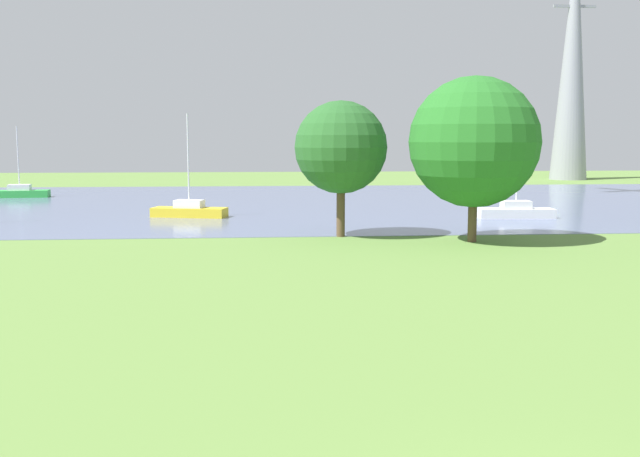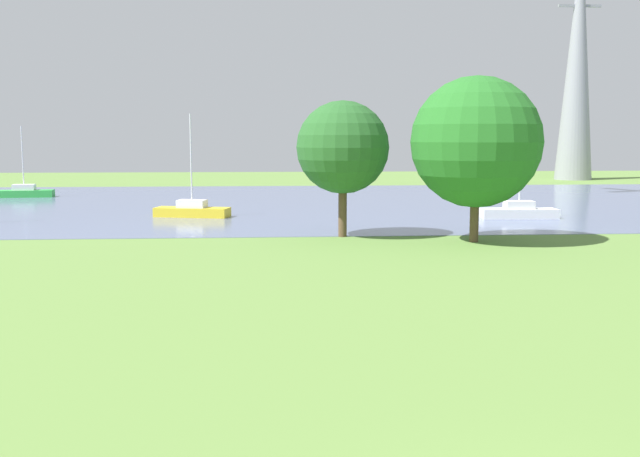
{
  "view_description": "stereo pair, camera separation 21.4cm",
  "coord_description": "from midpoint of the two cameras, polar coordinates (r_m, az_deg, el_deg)",
  "views": [
    {
      "loc": [
        -3.87,
        -7.78,
        5.16
      ],
      "look_at": [
        -1.76,
        18.35,
        1.9
      ],
      "focal_mm": 41.38,
      "sensor_mm": 36.0,
      "label": 1
    },
    {
      "loc": [
        -3.66,
        -7.8,
        5.16
      ],
      "look_at": [
        -1.76,
        18.35,
        1.9
      ],
      "focal_mm": 41.38,
      "sensor_mm": 36.0,
      "label": 2
    }
  ],
  "objects": [
    {
      "name": "electricity_pylon",
      "position": [
        95.54,
        19.37,
        12.47
      ],
      "size": [
        6.4,
        4.4,
        29.5
      ],
      "color": "gray",
      "rests_on": "ground"
    },
    {
      "name": "tree_east_far",
      "position": [
        38.07,
        1.94,
        6.27
      ],
      "size": [
        4.78,
        4.78,
        7.02
      ],
      "color": "brown",
      "rests_on": "ground"
    },
    {
      "name": "water_surface",
      "position": [
        58.14,
        -0.42,
        2.01
      ],
      "size": [
        140.0,
        40.0,
        0.02
      ],
      "primitive_type": "cube",
      "color": "slate",
      "rests_on": "ground"
    },
    {
      "name": "ground_plane",
      "position": [
        30.47,
        3.01,
        -2.67
      ],
      "size": [
        160.0,
        160.0,
        0.0
      ],
      "primitive_type": "plane",
      "color": "olive"
    },
    {
      "name": "sailboat_white",
      "position": [
        48.7,
        15.25,
        1.31
      ],
      "size": [
        4.87,
        1.73,
        7.0
      ],
      "color": "white",
      "rests_on": "water_surface"
    },
    {
      "name": "sailboat_green",
      "position": [
        68.27,
        -21.82,
        2.63
      ],
      "size": [
        4.92,
        1.96,
        6.05
      ],
      "color": "green",
      "rests_on": "water_surface"
    },
    {
      "name": "sailboat_yellow",
      "position": [
        48.4,
        -9.73,
        1.42
      ],
      "size": [
        5.02,
        2.63,
        6.62
      ],
      "color": "yellow",
      "rests_on": "water_surface"
    },
    {
      "name": "tree_west_far",
      "position": [
        36.91,
        12.15,
        6.55
      ],
      "size": [
        6.4,
        6.4,
        8.12
      ],
      "color": "brown",
      "rests_on": "ground"
    }
  ]
}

